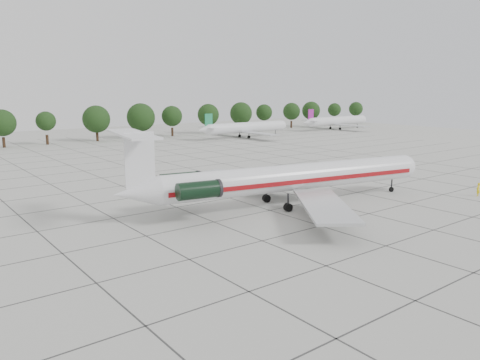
{
  "coord_description": "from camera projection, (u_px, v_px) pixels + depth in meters",
  "views": [
    {
      "loc": [
        -35.33,
        -40.05,
        14.06
      ],
      "look_at": [
        -2.32,
        2.79,
        3.5
      ],
      "focal_mm": 35.0,
      "sensor_mm": 36.0,
      "label": 1
    }
  ],
  "objects": [
    {
      "name": "ground",
      "position": [
        270.0,
        210.0,
        55.0
      ],
      "size": [
        260.0,
        260.0,
        0.0
      ],
      "primitive_type": "plane",
      "color": "#B5B5AD",
      "rests_on": "ground"
    },
    {
      "name": "bg_airliner_d",
      "position": [
        246.0,
        128.0,
        136.72
      ],
      "size": [
        28.24,
        27.2,
        7.4
      ],
      "color": "silver",
      "rests_on": "ground"
    },
    {
      "name": "main_airliner",
      "position": [
        282.0,
        178.0,
        56.43
      ],
      "size": [
        41.24,
        32.13,
        9.76
      ],
      "rotation": [
        0.0,
        0.0,
        -0.19
      ],
      "color": "silver",
      "rests_on": "ground"
    },
    {
      "name": "apron_joints",
      "position": [
        201.0,
        189.0,
        66.66
      ],
      "size": [
        170.0,
        170.0,
        0.02
      ],
      "primitive_type": "cube",
      "color": "#383838",
      "rests_on": "ground"
    },
    {
      "name": "bg_airliner_e",
      "position": [
        337.0,
        121.0,
        164.74
      ],
      "size": [
        28.24,
        27.2,
        7.4
      ],
      "color": "silver",
      "rests_on": "ground"
    },
    {
      "name": "ground_crew",
      "position": [
        478.0,
        189.0,
        62.23
      ],
      "size": [
        0.73,
        0.55,
        1.8
      ],
      "primitive_type": "imported",
      "rotation": [
        0.0,
        0.0,
        3.34
      ],
      "color": "yellow",
      "rests_on": "ground"
    },
    {
      "name": "tree_line",
      "position": [
        2.0,
        123.0,
        112.94
      ],
      "size": [
        249.86,
        8.44,
        10.22
      ],
      "color": "#332114",
      "rests_on": "ground"
    }
  ]
}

